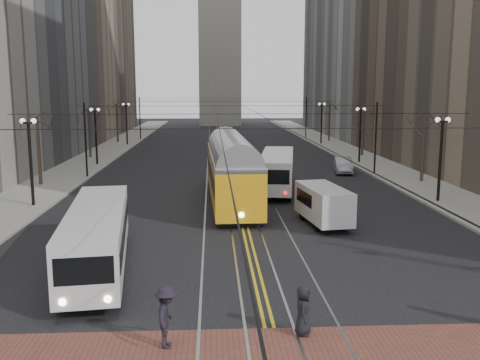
{
  "coord_description": "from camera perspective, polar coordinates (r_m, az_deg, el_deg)",
  "views": [
    {
      "loc": [
        -1.82,
        -17.31,
        7.69
      ],
      "look_at": [
        -0.37,
        10.39,
        3.0
      ],
      "focal_mm": 40.0,
      "sensor_mm": 36.0,
      "label": 1
    }
  ],
  "objects": [
    {
      "name": "building_right_mid",
      "position": [
        69.58,
        21.08,
        16.67
      ],
      "size": [
        16.0,
        20.0,
        34.0
      ],
      "primitive_type": "cube",
      "color": "brown",
      "rests_on": "ground"
    },
    {
      "name": "centre_lines",
      "position": [
        62.81,
        -1.31,
        2.57
      ],
      "size": [
        0.42,
        130.0,
        0.01
      ],
      "primitive_type": "cube",
      "color": "gold",
      "rests_on": "ground"
    },
    {
      "name": "sedan_silver",
      "position": [
        50.93,
        10.94,
        1.55
      ],
      "size": [
        2.13,
        4.51,
        1.43
      ],
      "primitive_type": "imported",
      "rotation": [
        0.0,
        0.0,
        -0.15
      ],
      "color": "#95969C",
      "rests_on": "ground"
    },
    {
      "name": "pedestrian_d",
      "position": [
        16.68,
        -7.84,
        -14.24
      ],
      "size": [
        0.76,
        1.27,
        1.92
      ],
      "primitive_type": "imported",
      "rotation": [
        0.0,
        0.0,
        1.53
      ],
      "color": "black",
      "rests_on": "crosswalk_band"
    },
    {
      "name": "pedestrian_a",
      "position": [
        17.47,
        6.75,
        -13.64
      ],
      "size": [
        0.66,
        0.87,
        1.61
      ],
      "primitive_type": "imported",
      "rotation": [
        0.0,
        0.0,
        1.37
      ],
      "color": "black",
      "rests_on": "crosswalk_band"
    },
    {
      "name": "trolley_wires",
      "position": [
        52.32,
        -1.0,
        5.3
      ],
      "size": [
        25.96,
        120.0,
        6.6
      ],
      "color": "black",
      "rests_on": "ground"
    },
    {
      "name": "sedan_grey",
      "position": [
        49.79,
        3.75,
        1.48
      ],
      "size": [
        2.25,
        4.19,
        1.35
      ],
      "primitive_type": "imported",
      "rotation": [
        0.0,
        0.0,
        -0.17
      ],
      "color": "#43454B",
      "rests_on": "ground"
    },
    {
      "name": "transit_bus",
      "position": [
        23.82,
        -14.95,
        -6.14
      ],
      "size": [
        3.64,
        11.09,
        2.72
      ],
      "primitive_type": "cube",
      "rotation": [
        0.0,
        0.0,
        0.13
      ],
      "color": "silver",
      "rests_on": "ground"
    },
    {
      "name": "building_left_far",
      "position": [
        106.7,
        -16.44,
        15.84
      ],
      "size": [
        16.0,
        20.0,
        40.0
      ],
      "primitive_type": "cube",
      "color": "brown",
      "rests_on": "ground"
    },
    {
      "name": "lamp_posts",
      "position": [
        46.35,
        -0.73,
        3.54
      ],
      "size": [
        27.6,
        57.2,
        5.6
      ],
      "color": "black",
      "rests_on": "ground"
    },
    {
      "name": "ground",
      "position": [
        19.03,
        2.84,
        -14.25
      ],
      "size": [
        260.0,
        260.0,
        0.0
      ],
      "primitive_type": "plane",
      "color": "black",
      "rests_on": "ground"
    },
    {
      "name": "building_right_far",
      "position": [
        107.57,
        12.21,
        15.96
      ],
      "size": [
        16.0,
        20.0,
        40.0
      ],
      "primitive_type": "cube",
      "color": "slate",
      "rests_on": "ground"
    },
    {
      "name": "sidewalk_right",
      "position": [
        64.99,
        12.04,
        2.66
      ],
      "size": [
        5.0,
        140.0,
        0.15
      ],
      "primitive_type": "cube",
      "color": "gray",
      "rests_on": "ground"
    },
    {
      "name": "rear_bus",
      "position": [
        41.45,
        3.97,
        0.87
      ],
      "size": [
        4.01,
        11.1,
        2.84
      ],
      "primitive_type": "cube",
      "rotation": [
        0.0,
        0.0,
        -0.15
      ],
      "color": "silver",
      "rests_on": "ground"
    },
    {
      "name": "streetcar",
      "position": [
        36.79,
        -0.9,
        0.41
      ],
      "size": [
        3.36,
        15.5,
        3.63
      ],
      "primitive_type": "cube",
      "rotation": [
        0.0,
        0.0,
        0.03
      ],
      "color": "#F5AC15",
      "rests_on": "ground"
    },
    {
      "name": "sidewalk_left",
      "position": [
        64.14,
        -14.85,
        2.46
      ],
      "size": [
        5.0,
        140.0,
        0.15
      ],
      "primitive_type": "cube",
      "color": "gray",
      "rests_on": "ground"
    },
    {
      "name": "street_trees",
      "position": [
        52.82,
        -1.01,
        4.28
      ],
      "size": [
        31.68,
        53.28,
        5.6
      ],
      "color": "#382D23",
      "rests_on": "ground"
    },
    {
      "name": "streetcar_rails",
      "position": [
        62.81,
        -1.31,
        2.56
      ],
      "size": [
        4.8,
        130.0,
        0.02
      ],
      "primitive_type": "cube",
      "color": "gray",
      "rests_on": "ground"
    },
    {
      "name": "cargo_van",
      "position": [
        31.04,
        8.88,
        -2.75
      ],
      "size": [
        2.61,
        5.25,
        2.22
      ],
      "primitive_type": "cube",
      "rotation": [
        0.0,
        0.0,
        0.14
      ],
      "color": "silver",
      "rests_on": "ground"
    }
  ]
}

